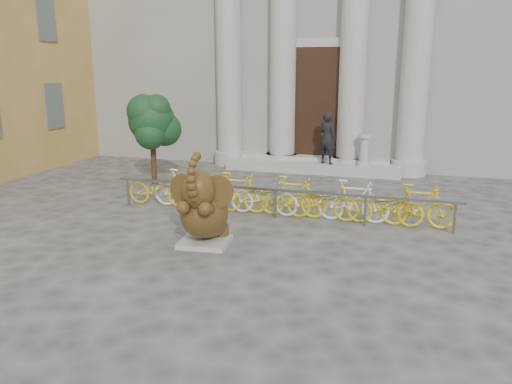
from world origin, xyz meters
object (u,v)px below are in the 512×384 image
(bike_rack, at_px, (278,195))
(pedestrian, at_px, (327,138))
(elephant_statue, at_px, (204,211))
(tree, at_px, (152,122))

(bike_rack, distance_m, pedestrian, 5.27)
(elephant_statue, bearing_deg, tree, 122.27)
(elephant_statue, distance_m, tree, 6.06)
(tree, distance_m, pedestrian, 5.75)
(bike_rack, bearing_deg, tree, 153.98)
(pedestrian, bearing_deg, bike_rack, 107.96)
(elephant_statue, height_order, tree, tree)
(elephant_statue, relative_size, pedestrian, 1.12)
(bike_rack, xyz_separation_m, pedestrian, (0.33, 5.21, 0.73))
(tree, bearing_deg, pedestrian, 31.65)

